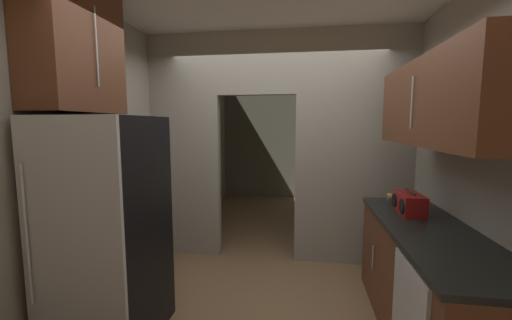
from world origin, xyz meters
TOP-DOWN VIEW (x-y plane):
  - ground at (0.00, 0.00)m, footprint 20.00×20.00m
  - kitchen_partition at (0.07, 1.22)m, footprint 3.18×0.12m
  - adjoining_room_shell at (0.00, 3.47)m, footprint 3.18×3.47m
  - kitchen_flank_left at (-1.64, -0.64)m, footprint 0.10×3.72m
  - refrigerator at (-1.16, -0.44)m, footprint 0.73×0.79m
  - lower_cabinet_run at (1.28, -0.15)m, footprint 0.63×1.93m
  - upper_cabinet_counterside at (1.28, -0.15)m, footprint 0.36×1.74m
  - upper_cabinet_fridgeside at (-1.41, -0.34)m, footprint 0.36×0.80m
  - boombox at (1.24, 0.24)m, footprint 0.19×0.37m
  - book_stack at (1.23, 0.67)m, footprint 0.13×0.15m

SIDE VIEW (x-z plane):
  - ground at x=0.00m, z-range 0.00..0.00m
  - lower_cabinet_run at x=1.28m, z-range 0.00..0.91m
  - refrigerator at x=-1.16m, z-range 0.00..1.74m
  - book_stack at x=1.23m, z-range 0.91..0.98m
  - boombox at x=1.24m, z-range 0.90..1.10m
  - adjoining_room_shell at x=0.00m, z-range 0.00..2.77m
  - kitchen_flank_left at x=-1.64m, z-range 0.00..2.77m
  - kitchen_partition at x=0.07m, z-range 0.10..2.87m
  - upper_cabinet_counterside at x=1.28m, z-range 1.52..2.14m
  - upper_cabinet_fridgeside at x=-1.41m, z-range 1.77..2.75m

